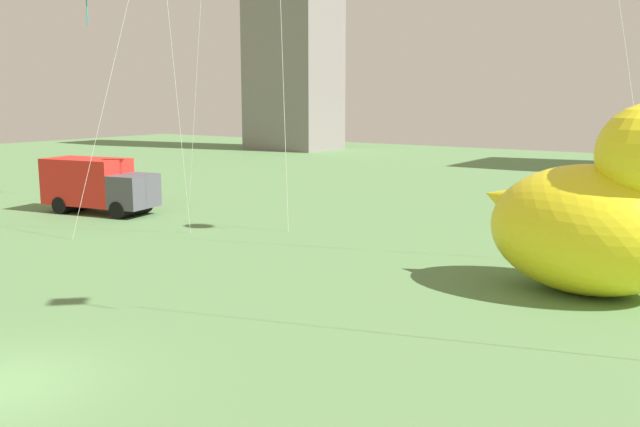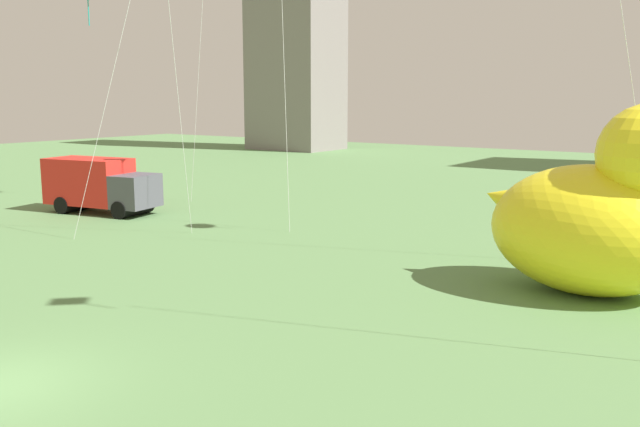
{
  "view_description": "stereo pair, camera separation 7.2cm",
  "coord_description": "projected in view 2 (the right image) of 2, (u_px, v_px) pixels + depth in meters",
  "views": [
    {
      "loc": [
        13.57,
        -7.45,
        6.13
      ],
      "look_at": [
        4.08,
        6.33,
        3.26
      ],
      "focal_mm": 38.85,
      "sensor_mm": 36.0,
      "label": 1
    },
    {
      "loc": [
        13.63,
        -7.41,
        6.13
      ],
      "look_at": [
        4.08,
        6.33,
        3.26
      ],
      "focal_mm": 38.85,
      "sensor_mm": 36.0,
      "label": 2
    }
  ],
  "objects": [
    {
      "name": "box_truck",
      "position": [
        99.0,
        186.0,
        36.18
      ],
      "size": [
        6.39,
        3.37,
        2.85
      ],
      "color": "red",
      "rests_on": "ground"
    },
    {
      "name": "giant_inflatable_duck",
      "position": [
        601.0,
        215.0,
        21.11
      ],
      "size": [
        7.14,
        4.58,
        5.92
      ],
      "color": "yellow",
      "rests_on": "ground"
    }
  ]
}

